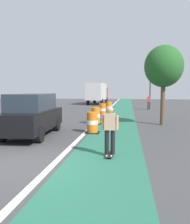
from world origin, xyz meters
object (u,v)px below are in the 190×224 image
at_px(skateboarder_on_lane, 110,129).
at_px(delivery_truck_down_block, 97,92).
at_px(traffic_barrel_front, 92,123).
at_px(street_tree_sidewalk, 164,67).
at_px(traffic_barrel_far, 109,108).
at_px(pedestrian_crossing, 148,102).
at_px(traffic_barrel_mid, 96,116).
at_px(traffic_light_corner, 150,79).
at_px(traffic_barrel_back, 102,110).
at_px(parked_suv_nearest, 32,115).

bearing_deg(skateboarder_on_lane, delivery_truck_down_block, 98.52).
bearing_deg(delivery_truck_down_block, traffic_barrel_front, -82.93).
xyz_separation_m(skateboarder_on_lane, street_tree_sidewalk, (2.76, 7.43, 2.76)).
distance_m(traffic_barrel_far, delivery_truck_down_block, 14.41).
xyz_separation_m(traffic_barrel_far, delivery_truck_down_block, (-2.99, 14.04, 1.31)).
relative_size(traffic_barrel_far, delivery_truck_down_block, 0.14).
distance_m(skateboarder_on_lane, pedestrian_crossing, 18.84).
xyz_separation_m(traffic_barrel_mid, street_tree_sidewalk, (4.26, 0.21, 3.14)).
bearing_deg(delivery_truck_down_block, pedestrian_crossing, -53.84).
xyz_separation_m(skateboarder_on_lane, delivery_truck_down_block, (-4.24, 28.30, 0.94)).
bearing_deg(traffic_light_corner, delivery_truck_down_block, 131.24).
distance_m(traffic_barrel_front, traffic_light_corner, 16.71).
bearing_deg(traffic_barrel_back, pedestrian_crossing, 57.61).
distance_m(traffic_barrel_far, traffic_light_corner, 7.74).
distance_m(skateboarder_on_lane, traffic_barrel_far, 14.32).
distance_m(parked_suv_nearest, street_tree_sidewalk, 8.54).
height_order(traffic_barrel_mid, pedestrian_crossing, pedestrian_crossing).
relative_size(traffic_barrel_back, pedestrian_crossing, 0.68).
bearing_deg(parked_suv_nearest, pedestrian_crossing, 66.42).
height_order(traffic_barrel_front, traffic_barrel_far, same).
xyz_separation_m(skateboarder_on_lane, pedestrian_crossing, (2.83, 18.62, -0.05)).
height_order(parked_suv_nearest, street_tree_sidewalk, street_tree_sidewalk).
relative_size(traffic_barrel_front, traffic_barrel_mid, 1.00).
distance_m(skateboarder_on_lane, delivery_truck_down_block, 28.63).
xyz_separation_m(parked_suv_nearest, traffic_light_corner, (7.12, 16.99, 2.47)).
xyz_separation_m(traffic_barrel_mid, traffic_light_corner, (4.61, 12.70, 2.97)).
relative_size(traffic_barrel_front, pedestrian_crossing, 0.68).
bearing_deg(traffic_barrel_front, pedestrian_crossing, 74.40).
bearing_deg(traffic_barrel_mid, parked_suv_nearest, -120.33).
distance_m(delivery_truck_down_block, traffic_light_corner, 11.26).
height_order(skateboarder_on_lane, parked_suv_nearest, parked_suv_nearest).
relative_size(delivery_truck_down_block, traffic_light_corner, 1.51).
bearing_deg(traffic_light_corner, traffic_barrel_mid, -109.94).
bearing_deg(traffic_barrel_mid, delivery_truck_down_block, 97.39).
relative_size(skateboarder_on_lane, traffic_barrel_back, 1.55).
bearing_deg(pedestrian_crossing, delivery_truck_down_block, 126.16).
bearing_deg(delivery_truck_down_block, traffic_barrel_mid, -82.61).
height_order(delivery_truck_down_block, street_tree_sidewalk, street_tree_sidewalk).
relative_size(traffic_light_corner, pedestrian_crossing, 3.17).
xyz_separation_m(parked_suv_nearest, traffic_barrel_front, (2.78, 1.12, -0.50)).
bearing_deg(traffic_barrel_mid, traffic_light_corner, 70.06).
bearing_deg(parked_suv_nearest, skateboarder_on_lane, -36.21).
relative_size(traffic_barrel_far, street_tree_sidewalk, 0.22).
height_order(skateboarder_on_lane, street_tree_sidewalk, street_tree_sidewalk).
bearing_deg(traffic_light_corner, traffic_barrel_far, -127.54).
bearing_deg(traffic_barrel_front, traffic_light_corner, 74.71).
xyz_separation_m(skateboarder_on_lane, traffic_barrel_front, (-1.23, 4.06, -0.38)).
height_order(traffic_light_corner, street_tree_sidewalk, traffic_light_corner).
xyz_separation_m(traffic_light_corner, street_tree_sidewalk, (-0.34, -12.49, 0.17)).
height_order(traffic_barrel_mid, delivery_truck_down_block, delivery_truck_down_block).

